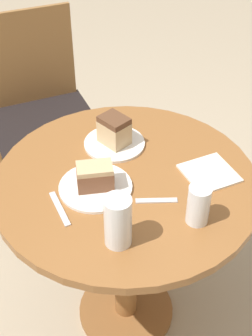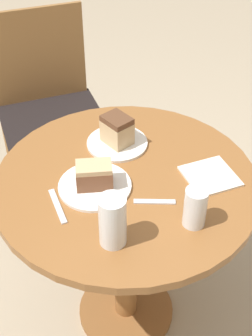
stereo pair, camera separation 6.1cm
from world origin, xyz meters
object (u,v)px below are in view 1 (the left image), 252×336
at_px(plate_near, 96,187).
at_px(chair, 40,110).
at_px(glass_lemonade, 118,224).
at_px(plate_far, 114,143).
at_px(cake_slice_far, 114,130).
at_px(cake_slice_near, 95,176).
at_px(glass_water, 198,206).

bearing_deg(plate_near, chair, 88.62).
xyz_separation_m(plate_near, glass_lemonade, (-0.02, -0.23, 0.06)).
relative_size(plate_near, plate_far, 1.08).
xyz_separation_m(chair, glass_lemonade, (-0.04, -1.12, 0.31)).
distance_m(plate_near, plate_far, 0.23).
distance_m(chair, plate_far, 0.75).
xyz_separation_m(chair, plate_near, (-0.02, -0.89, 0.25)).
distance_m(plate_far, cake_slice_far, 0.06).
relative_size(plate_near, cake_slice_far, 1.94).
height_order(chair, plate_near, chair).
distance_m(cake_slice_near, glass_water, 0.33).
bearing_deg(cake_slice_far, plate_near, -126.03).
xyz_separation_m(plate_far, glass_water, (0.09, -0.43, 0.05)).
relative_size(chair, glass_water, 7.54).
height_order(plate_near, glass_lemonade, glass_lemonade).
distance_m(plate_near, cake_slice_near, 0.04).
height_order(plate_near, plate_far, same).
bearing_deg(chair, glass_water, -80.51).
xyz_separation_m(plate_near, cake_slice_near, (0.00, 0.00, 0.04)).
xyz_separation_m(plate_far, cake_slice_far, (-0.00, 0.00, 0.06)).
distance_m(cake_slice_near, glass_lemonade, 0.23).
bearing_deg(cake_slice_far, glass_water, -78.56).
bearing_deg(glass_lemonade, cake_slice_far, 69.96).
xyz_separation_m(cake_slice_near, glass_water, (0.22, -0.24, 0.01)).
xyz_separation_m(cake_slice_near, cake_slice_far, (0.14, 0.19, 0.01)).
bearing_deg(glass_lemonade, plate_near, 86.20).
xyz_separation_m(chair, cake_slice_near, (-0.02, -0.89, 0.30)).
xyz_separation_m(plate_far, glass_lemonade, (-0.15, -0.42, 0.06)).
bearing_deg(plate_near, glass_lemonade, -93.80).
bearing_deg(plate_far, chair, 99.37).
bearing_deg(glass_water, glass_lemonade, 177.08).
bearing_deg(plate_near, plate_far, 53.97).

